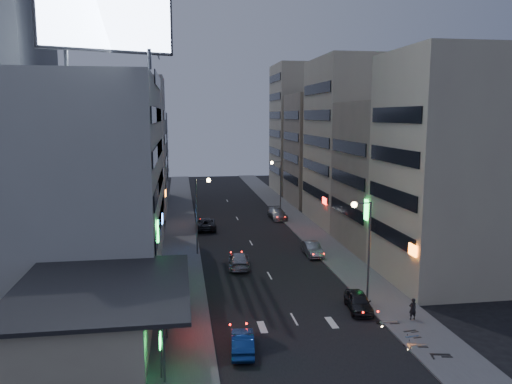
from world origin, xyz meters
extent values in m
plane|color=black|center=(0.00, 0.00, 0.00)|extent=(180.00, 180.00, 0.00)
cube|color=#4C4C4F|center=(-8.00, 30.00, 0.06)|extent=(4.00, 120.00, 0.12)
cube|color=#4C4C4F|center=(8.00, 30.00, 0.06)|extent=(4.00, 120.00, 0.12)
cube|color=#B9B191|center=(-14.00, 2.00, 1.80)|extent=(8.00, 12.00, 3.60)
cube|color=black|center=(-13.00, 2.00, 3.75)|extent=(11.00, 13.00, 0.25)
cube|color=black|center=(-8.90, 2.00, 3.10)|extent=(0.12, 4.00, 0.90)
cube|color=#FF1E14|center=(-8.82, 2.00, 3.10)|extent=(0.04, 3.70, 0.70)
cube|color=#ACACA7|center=(-17.00, 20.00, 9.00)|extent=(14.00, 24.00, 18.00)
cube|color=#B9B191|center=(15.00, 10.50, 10.00)|extent=(10.00, 11.00, 20.00)
cube|color=gray|center=(15.50, 22.00, 8.00)|extent=(11.00, 12.00, 16.00)
cube|color=#B9B191|center=(15.00, 35.00, 11.00)|extent=(10.00, 14.00, 22.00)
cube|color=#ACACA7|center=(-15.50, 45.00, 10.00)|extent=(11.00, 10.00, 20.00)
cube|color=slate|center=(-16.00, 58.00, 7.50)|extent=(12.00, 10.00, 15.00)
cube|color=gray|center=(15.50, 50.00, 9.00)|extent=(11.00, 12.00, 18.00)
cube|color=#B9B191|center=(16.00, 64.00, 12.00)|extent=(12.00, 12.00, 24.00)
cylinder|color=#595B60|center=(-16.00, 10.00, 18.75)|extent=(0.30, 0.30, 1.50)
cylinder|color=#595B60|center=(-10.00, 10.00, 18.75)|extent=(0.30, 0.30, 1.50)
cube|color=black|center=(-13.00, 10.00, 21.70)|extent=(9.52, 3.75, 5.00)
cube|color=#B8CCF6|center=(-12.92, 9.79, 21.70)|extent=(9.04, 3.34, 4.60)
cylinder|color=#595B60|center=(6.30, 6.00, 4.12)|extent=(0.16, 0.16, 8.00)
cylinder|color=#595B60|center=(5.60, 6.00, 8.02)|extent=(1.40, 0.10, 0.10)
sphere|color=#FFD88C|center=(5.00, 6.00, 7.92)|extent=(0.44, 0.44, 0.44)
cylinder|color=#595B60|center=(-6.30, 22.00, 4.12)|extent=(0.16, 0.16, 8.00)
cylinder|color=#595B60|center=(-5.60, 22.00, 8.02)|extent=(1.40, 0.10, 0.10)
sphere|color=#FFD88C|center=(-5.00, 22.00, 7.92)|extent=(0.44, 0.44, 0.44)
cylinder|color=#595B60|center=(6.30, 40.00, 4.12)|extent=(0.16, 0.16, 8.00)
cylinder|color=#595B60|center=(5.60, 40.00, 8.02)|extent=(1.40, 0.10, 0.10)
sphere|color=#FFD88C|center=(5.00, 40.00, 7.92)|extent=(0.44, 0.44, 0.44)
imported|color=#222326|center=(5.16, 4.89, 0.69)|extent=(2.11, 4.23, 1.38)
imported|color=#93969B|center=(5.60, 19.89, 0.71)|extent=(1.50, 4.28, 1.41)
imported|color=#28292D|center=(-4.80, 33.72, 0.76)|extent=(2.69, 5.53, 1.51)
imported|color=#93959A|center=(5.60, 38.73, 0.75)|extent=(2.32, 5.24, 1.50)
imported|color=navy|center=(-4.31, -0.44, 0.65)|extent=(1.77, 4.06, 1.30)
imported|color=#9D9FA5|center=(-2.45, 16.93, 0.71)|extent=(2.47, 5.06, 1.42)
imported|color=black|center=(8.29, 2.43, 0.90)|extent=(0.61, 0.43, 1.57)
camera|label=1|loc=(-7.89, -29.36, 14.57)|focal=35.00mm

